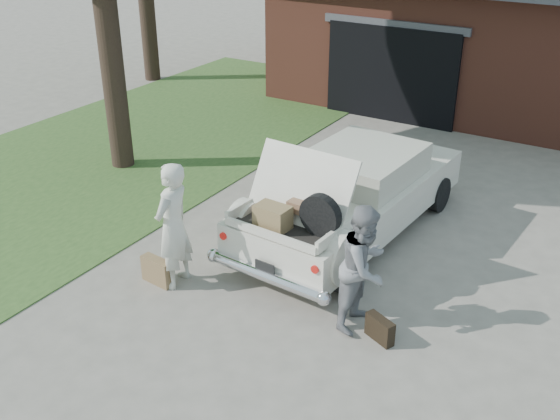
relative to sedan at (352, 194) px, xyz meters
The scene contains 8 objects.
ground 2.48m from the sedan, 96.19° to the right, with size 90.00×90.00×0.00m, color gray.
grass_strip 5.83m from the sedan, behind, with size 6.00×16.00×0.02m, color #2D4C1E.
house 9.19m from the sedan, 85.45° to the left, with size 12.80×7.80×3.30m.
sedan is the anchor object (origin of this frame).
woman_left 3.01m from the sedan, 118.63° to the right, with size 0.67×0.44×1.83m, color beige.
woman_right 2.42m from the sedan, 60.51° to the right, with size 0.81×0.63×1.67m, color gray.
suitcase_left 3.27m from the sedan, 121.15° to the right, with size 0.50×0.16×0.39m, color olive.
suitcase_right 2.83m from the sedan, 56.44° to the right, with size 0.41×0.13×0.32m, color black.
Camera 1 is at (4.19, -6.20, 5.10)m, focal length 42.00 mm.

